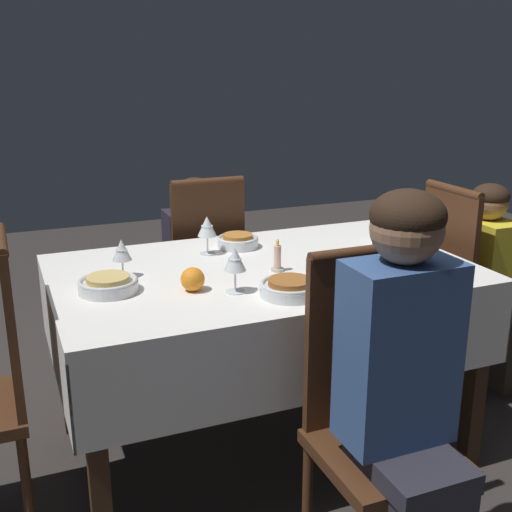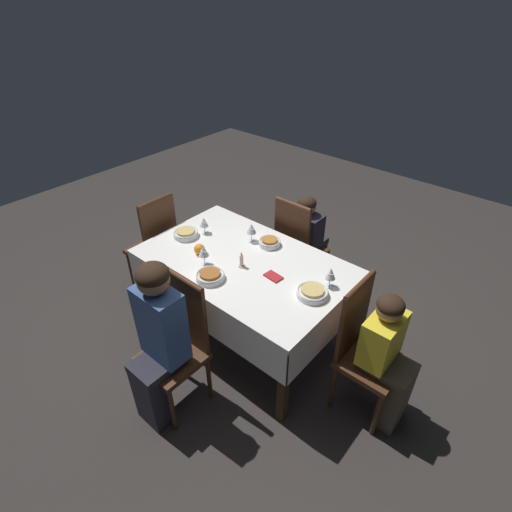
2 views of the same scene
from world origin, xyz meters
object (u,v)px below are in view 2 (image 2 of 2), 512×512
(chair_east, at_px, (156,244))
(orange_fruit, at_px, (199,249))
(wine_glass_west, at_px, (331,274))
(bowl_north, at_px, (210,276))
(candle_centerpiece, at_px, (242,262))
(bowl_west, at_px, (312,292))
(wine_glass_east, at_px, (204,223))
(chair_west, at_px, (363,346))
(person_child_yellow, at_px, (388,357))
(person_adult_denim, at_px, (157,338))
(wine_glass_north, at_px, (204,252))
(chair_north, at_px, (179,341))
(wine_glass_south, at_px, (251,229))
(chair_south, at_px, (297,246))
(bowl_east, at_px, (186,233))
(napkin_red_folded, at_px, (273,276))
(person_child_dark, at_px, (308,238))
(bowl_south, at_px, (270,242))
(dining_table, at_px, (244,271))

(chair_east, relative_size, orange_fruit, 12.34)
(wine_glass_west, xyz_separation_m, orange_fruit, (0.95, 0.31, -0.06))
(bowl_north, height_order, candle_centerpiece, candle_centerpiece)
(bowl_west, bearing_deg, wine_glass_east, -4.36)
(chair_east, distance_m, wine_glass_east, 0.61)
(chair_west, bearing_deg, person_child_yellow, -90.00)
(person_adult_denim, xyz_separation_m, wine_glass_north, (0.25, -0.64, 0.20))
(chair_north, xyz_separation_m, candle_centerpiece, (0.02, -0.64, 0.28))
(wine_glass_west, relative_size, wine_glass_south, 0.96)
(wine_glass_south, bearing_deg, chair_north, 101.54)
(wine_glass_south, xyz_separation_m, candle_centerpiece, (-0.17, 0.30, -0.07))
(wine_glass_east, bearing_deg, chair_south, -128.38)
(bowl_east, bearing_deg, wine_glass_west, -170.23)
(bowl_east, relative_size, orange_fruit, 2.44)
(wine_glass_west, distance_m, napkin_red_folded, 0.40)
(bowl_west, xyz_separation_m, orange_fruit, (0.92, 0.15, 0.01))
(bowl_north, height_order, wine_glass_north, wine_glass_north)
(wine_glass_north, distance_m, wine_glass_west, 0.90)
(person_child_dark, bearing_deg, napkin_red_folded, 108.56)
(chair_south, xyz_separation_m, wine_glass_north, (0.18, 0.92, 0.34))
(wine_glass_north, xyz_separation_m, bowl_east, (0.39, -0.16, -0.08))
(bowl_south, bearing_deg, wine_glass_west, 168.29)
(bowl_east, bearing_deg, wine_glass_south, -146.68)
(person_child_dark, bearing_deg, chair_west, 140.35)
(chair_east, xyz_separation_m, person_child_yellow, (-2.16, -0.12, 0.01))
(dining_table, xyz_separation_m, bowl_north, (0.03, 0.31, 0.12))
(chair_south, xyz_separation_m, person_child_yellow, (-1.17, 0.66, 0.01))
(dining_table, bearing_deg, orange_fruit, 25.43)
(bowl_west, height_order, bowl_east, same)
(wine_glass_north, bearing_deg, wine_glass_west, -155.56)
(dining_table, xyz_separation_m, chair_west, (-1.00, -0.04, -0.14))
(bowl_north, xyz_separation_m, bowl_west, (-0.64, -0.31, -0.00))
(wine_glass_west, xyz_separation_m, napkin_red_folded, (0.35, 0.17, -0.10))
(dining_table, relative_size, bowl_south, 9.07)
(wine_glass_west, distance_m, wine_glass_east, 1.14)
(chair_north, relative_size, wine_glass_south, 6.46)
(wine_glass_west, height_order, bowl_south, wine_glass_west)
(chair_north, height_order, bowl_east, chair_north)
(wine_glass_north, xyz_separation_m, napkin_red_folded, (-0.48, -0.20, -0.11))
(wine_glass_north, relative_size, orange_fruit, 1.92)
(wine_glass_north, xyz_separation_m, wine_glass_east, (0.32, -0.30, -0.01))
(bowl_west, relative_size, napkin_red_folded, 1.58)
(dining_table, distance_m, chair_north, 0.72)
(chair_west, distance_m, napkin_red_folded, 0.75)
(chair_east, bearing_deg, wine_glass_north, 80.39)
(person_adult_denim, distance_m, napkin_red_folded, 0.88)
(chair_east, distance_m, bowl_south, 1.10)
(chair_east, distance_m, napkin_red_folded, 1.31)
(chair_north, distance_m, napkin_red_folded, 0.77)
(bowl_south, relative_size, bowl_east, 0.86)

